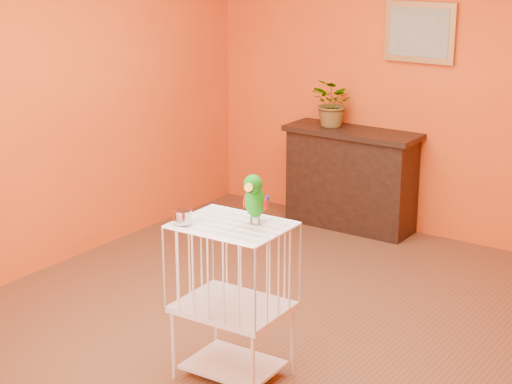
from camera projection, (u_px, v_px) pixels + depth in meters
The scene contains 8 objects.
ground at pixel (270, 321), 5.83m from camera, with size 4.50×4.50×0.00m, color brown.
room_shell at pixel (272, 91), 5.37m from camera, with size 4.50×4.50×4.50m.
console_cabinet at pixel (351, 179), 7.58m from camera, with size 1.21×0.43×0.90m.
potted_plant at pixel (332, 109), 7.49m from camera, with size 0.39×0.43×0.33m, color #26722D.
framed_picture at pixel (420, 32), 7.07m from camera, with size 0.62×0.04×0.50m.
birdcage at pixel (233, 299), 4.96m from camera, with size 0.63×0.50×0.96m.
feed_cup at pixel (183, 217), 4.82m from camera, with size 0.11×0.11×0.07m, color silver.
parrot at pixel (255, 198), 4.78m from camera, with size 0.16×0.27×0.30m.
Camera 1 is at (2.94, -4.44, 2.53)m, focal length 60.00 mm.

